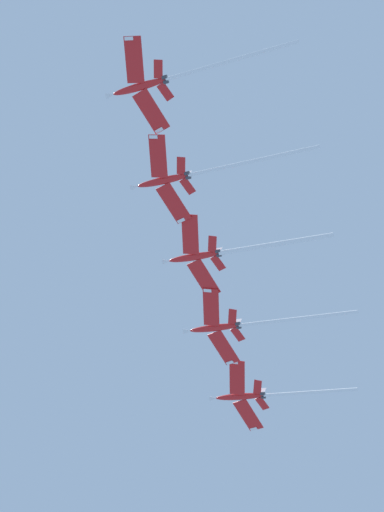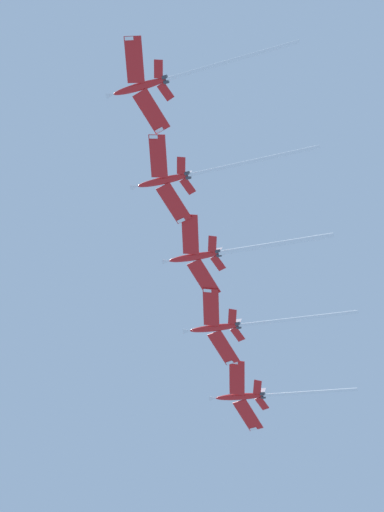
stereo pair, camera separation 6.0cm
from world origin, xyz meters
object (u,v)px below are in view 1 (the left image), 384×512
jet_far_left (160,81)px  jet_centre (222,252)px  jet_far_right (253,396)px  jet_inner_left (184,176)px  jet_inner_right (233,326)px

jet_far_left → jet_centre: jet_far_left is taller
jet_far_right → jet_far_left: bearing=-113.4°
jet_far_left → jet_inner_left: (7.21, 18.38, -0.38)m
jet_far_left → jet_inner_right: size_ratio=1.01×
jet_far_left → jet_far_right: (29.72, 68.81, 0.32)m
jet_inner_left → jet_centre: 18.52m
jet_far_left → jet_far_right: jet_far_right is taller
jet_inner_right → jet_far_right: size_ratio=1.13×
jet_inner_left → jet_far_right: 55.23m
jet_inner_right → jet_far_right: 19.30m
jet_far_left → jet_centre: (17.32, 33.88, -0.91)m
jet_centre → jet_inner_left: bearing=-123.1°
jet_inner_right → jet_centre: bearing=-106.5°
jet_centre → jet_inner_right: (5.08, 17.09, 0.35)m
jet_centre → jet_far_right: bearing=70.5°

